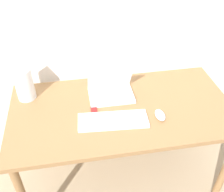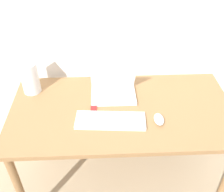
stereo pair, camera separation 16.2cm
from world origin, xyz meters
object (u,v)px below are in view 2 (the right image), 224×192
at_px(mp3_player, 94,108).
at_px(vase, 29,72).
at_px(keyboard, 110,120).
at_px(mouse, 159,119).
at_px(laptop, 113,89).

bearing_deg(mp3_player, vase, 154.04).
distance_m(keyboard, mouse, 0.29).
distance_m(laptop, vase, 0.57).
height_order(laptop, vase, vase).
bearing_deg(laptop, keyboard, -96.48).
height_order(laptop, keyboard, laptop).
distance_m(mouse, mp3_player, 0.42).
xyz_separation_m(laptop, mouse, (0.26, -0.27, -0.03)).
relative_size(laptop, keyboard, 0.69).
relative_size(vase, mp3_player, 5.75).
bearing_deg(laptop, mouse, -45.91).
distance_m(laptop, mouse, 0.38).
distance_m(keyboard, vase, 0.64).
bearing_deg(mouse, laptop, 134.09).
bearing_deg(mouse, mp3_player, 161.85).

